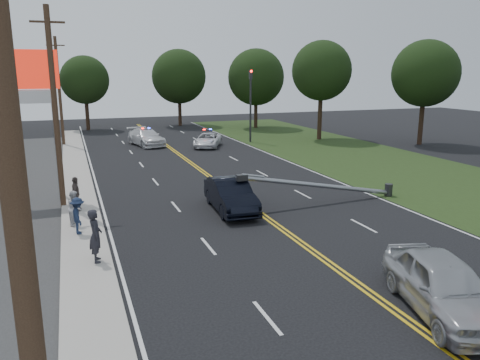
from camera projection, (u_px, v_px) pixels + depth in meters
name	position (u px, v px, depth m)	size (l,w,h in m)	color
ground	(341.00, 272.00, 16.49)	(120.00, 120.00, 0.00)	black
sidewalk	(81.00, 215.00, 22.81)	(1.80, 70.00, 0.12)	#A6A096
grass_verge	(438.00, 181.00, 30.16)	(12.00, 80.00, 0.01)	#223213
centerline_yellow	(242.00, 200.00, 25.63)	(0.36, 80.00, 0.00)	gold
pylon_sign	(28.00, 89.00, 24.41)	(3.20, 0.35, 8.00)	gray
traffic_signal	(251.00, 99.00, 45.75)	(0.28, 0.41, 7.05)	#2D2D30
fallen_streetlight	(328.00, 186.00, 25.00)	(9.36, 0.44, 1.91)	#2D2D30
utility_pole_near	(21.00, 248.00, 4.94)	(1.60, 0.28, 10.00)	#382619
utility_pole_mid	(55.00, 109.00, 23.23)	(1.60, 0.28, 10.00)	#382619
utility_pole_far	(59.00, 91.00, 43.35)	(1.60, 0.28, 10.00)	#382619
tree_6	(85.00, 80.00, 54.95)	(5.63, 5.63, 8.73)	black
tree_7	(179.00, 77.00, 59.48)	(6.85, 6.85, 9.67)	black
tree_8	(256.00, 77.00, 57.18)	(6.87, 6.87, 9.62)	black
tree_9	(322.00, 71.00, 47.08)	(5.99, 5.99, 9.96)	black
tree_13	(425.00, 74.00, 43.70)	(6.21, 6.21, 9.81)	black
crashed_sedan	(231.00, 195.00, 23.58)	(1.71, 4.91, 1.62)	black
waiting_sedan	(443.00, 285.00, 13.54)	(2.02, 5.03, 1.71)	#A2A5AA
emergency_a	(208.00, 140.00, 43.58)	(2.12, 4.59, 1.28)	white
emergency_b	(146.00, 137.00, 44.40)	(2.21, 5.45, 1.58)	silver
bystander_a	(95.00, 236.00, 16.90)	(0.72, 0.47, 1.97)	#232229
bystander_b	(75.00, 208.00, 21.05)	(0.77, 0.60, 1.58)	#BBBAC0
bystander_c	(78.00, 216.00, 19.87)	(1.02, 0.59, 1.59)	#192540
bystander_d	(76.00, 194.00, 23.14)	(1.01, 0.42, 1.72)	#534742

